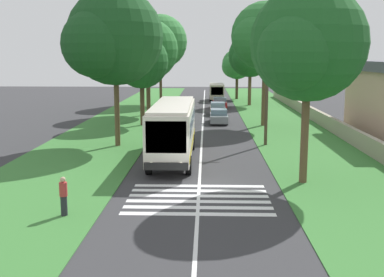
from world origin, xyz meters
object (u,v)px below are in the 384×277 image
Objects in this scene: roadside_tree_left_2 at (141,63)px; roadside_tree_right_3 at (263,38)px; trailing_car_1 at (218,109)px; roadside_tree_right_1 at (305,47)px; roadside_tree_right_2 at (236,65)px; utility_pole at (267,92)px; trailing_minibus_0 at (217,91)px; coach_bus at (173,127)px; roadside_tree_left_0 at (112,40)px; trailing_car_0 at (219,116)px; roadside_tree_left_1 at (146,51)px; pedestrian at (64,196)px; trailing_car_2 at (220,103)px; roadside_tree_left_3 at (159,43)px; roadside_tree_right_0 at (249,56)px.

roadside_tree_right_3 is (-0.19, -11.65, 2.37)m from roadside_tree_left_2.
roadside_tree_right_1 is (-29.77, -3.77, 6.55)m from trailing_car_1.
utility_pole reaches higher than roadside_tree_right_2.
utility_pole reaches higher than trailing_minibus_0.
coach_bus is at bearing 128.42° from utility_pole.
roadside_tree_left_2 is (10.88, -0.56, -1.86)m from roadside_tree_left_0.
roadside_tree_left_0 reaches higher than trailing_car_0.
trailing_car_1 is 0.40× the size of roadside_tree_left_1.
pedestrian is (-28.57, 7.29, 0.24)m from trailing_car_0.
trailing_car_0 is 0.56× the size of utility_pole.
roadside_tree_right_2 is 1.00× the size of utility_pole.
trailing_car_2 is at bearing -178.89° from trailing_minibus_0.
roadside_tree_left_3 reaches higher than roadside_tree_left_1.
roadside_tree_right_1 is at bearing -170.47° from trailing_car_0.
utility_pole is at bearing -159.93° from roadside_tree_left_3.
roadside_tree_right_0 is at bearing -23.15° from trailing_car_1.
coach_bus is at bearing 154.10° from roadside_tree_right_3.
roadside_tree_left_0 is 11.05m from roadside_tree_left_2.
trailing_minibus_0 is at bearing 33.37° from roadside_tree_right_0.
trailing_car_1 is at bearing 179.22° from trailing_minibus_0.
trailing_minibus_0 is 0.56× the size of roadside_tree_left_1.
trailing_car_0 is at bearing 65.02° from roadside_tree_right_3.
roadside_tree_left_2 is 30.48m from roadside_tree_right_2.
roadside_tree_left_2 is at bearing 46.51° from utility_pole.
roadside_tree_left_0 is 18.94m from roadside_tree_left_1.
trailing_car_0 is 21.27m from roadside_tree_left_3.
roadside_tree_right_1 is 1.34× the size of roadside_tree_right_2.
trailing_car_2 is (30.98, -3.88, -1.48)m from coach_bus.
coach_bus is at bearing 174.89° from trailing_minibus_0.
coach_bus is 36.33m from roadside_tree_left_3.
roadside_tree_left_0 reaches higher than utility_pole.
trailing_car_0 is 27.35m from roadside_tree_right_2.
trailing_car_0 is 8.94m from roadside_tree_right_3.
roadside_tree_left_1 is 16.80m from roadside_tree_right_0.
trailing_minibus_0 is 0.58× the size of roadside_tree_right_1.
coach_bus is 35.97m from roadside_tree_right_0.
roadside_tree_right_0 is 1.25× the size of roadside_tree_right_2.
trailing_car_2 is at bearing -1.98° from trailing_car_0.
trailing_car_0 is at bearing 15.22° from utility_pole.
trailing_car_0 is at bearing 179.34° from trailing_minibus_0.
trailing_car_1 is at bearing 156.85° from roadside_tree_right_0.
pedestrian is (-26.87, -0.29, -5.12)m from roadside_tree_left_2.
pedestrian is at bearing -179.40° from roadside_tree_left_3.
trailing_minibus_0 reaches higher than trailing_car_2.
coach_bus is 44.67m from roadside_tree_right_2.
roadside_tree_right_2 is at bearing -9.40° from trailing_car_1.
roadside_tree_right_1 is at bearing -174.76° from trailing_car_2.
coach_bus is at bearing 171.92° from trailing_car_1.
coach_bus is 8.73m from utility_pole.
trailing_car_0 is 2.54× the size of pedestrian.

